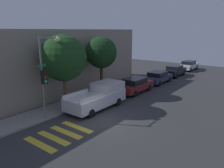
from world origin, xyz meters
name	(u,v)px	position (x,y,z in m)	size (l,w,h in m)	color
ground_plane	(102,122)	(0.00, 0.00, 0.00)	(60.00, 60.00, 0.00)	#333335
sidewalk	(60,108)	(0.00, 4.36, 0.07)	(26.00, 2.31, 0.14)	gray
building_row	(24,65)	(0.00, 8.91, 3.08)	(26.00, 6.00, 6.15)	gray
crosswalk	(60,135)	(-2.91, 0.80, 0.00)	(3.23, 2.60, 0.00)	gold
traffic_light_pole	(46,68)	(-1.67, 3.37, 3.60)	(1.98, 0.56, 5.71)	slate
pickup_truck	(99,96)	(2.15, 2.10, 0.94)	(5.28, 2.09, 1.88)	#BCBCC1
sedan_near_corner	(135,85)	(7.69, 2.10, 0.77)	(4.58, 1.82, 1.47)	maroon
sedan_middle	(158,77)	(12.75, 2.10, 0.72)	(4.33, 1.88, 1.37)	#2D3351
sedan_far_end	(175,70)	(17.89, 2.10, 0.75)	(4.36, 1.76, 1.43)	black
sedan_tail_of_row	(189,65)	(23.61, 2.10, 0.76)	(4.63, 1.74, 1.45)	silver
tree_near_corner	(63,58)	(0.53, 4.22, 3.98)	(3.58, 3.58, 5.78)	brown
tree_midblock	(101,53)	(5.01, 4.22, 4.04)	(2.92, 2.92, 5.53)	#42301E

